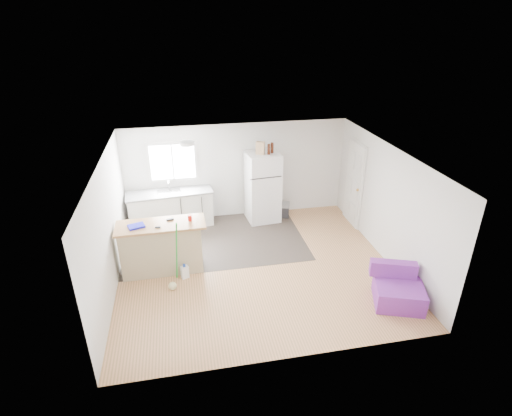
{
  "coord_description": "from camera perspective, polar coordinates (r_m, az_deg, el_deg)",
  "views": [
    {
      "loc": [
        -1.33,
        -6.79,
        4.68
      ],
      "look_at": [
        0.13,
        0.7,
        1.01
      ],
      "focal_mm": 28.0,
      "sensor_mm": 36.0,
      "label": 1
    }
  ],
  "objects": [
    {
      "name": "room",
      "position": [
        7.75,
        0.03,
        -1.04
      ],
      "size": [
        5.51,
        5.01,
        2.41
      ],
      "color": "#9E7042",
      "rests_on": "ground"
    },
    {
      "name": "vinyl_zone",
      "position": [
        9.32,
        -5.85,
        -4.61
      ],
      "size": [
        4.05,
        2.5,
        0.0
      ],
      "primitive_type": "cube",
      "color": "#332C26",
      "rests_on": "floor"
    },
    {
      "name": "window",
      "position": [
        9.79,
        -11.83,
        6.47
      ],
      "size": [
        1.18,
        0.06,
        0.98
      ],
      "color": "white",
      "rests_on": "back_wall"
    },
    {
      "name": "interior_door",
      "position": [
        9.97,
        13.83,
        3.34
      ],
      "size": [
        0.11,
        0.92,
        2.1
      ],
      "color": "white",
      "rests_on": "right_wall"
    },
    {
      "name": "ceiling_fixture",
      "position": [
        8.32,
        -9.84,
        9.1
      ],
      "size": [
        0.3,
        0.3,
        0.07
      ],
      "primitive_type": "cylinder",
      "color": "white",
      "rests_on": "ceiling"
    },
    {
      "name": "kitchen_cabinets",
      "position": [
        9.92,
        -12.06,
        -0.1
      ],
      "size": [
        2.08,
        0.81,
        1.18
      ],
      "rotation": [
        0.0,
        0.0,
        0.09
      ],
      "color": "white",
      "rests_on": "floor"
    },
    {
      "name": "peninsula",
      "position": [
        8.2,
        -13.33,
        -5.46
      ],
      "size": [
        1.73,
        0.68,
        1.06
      ],
      "rotation": [
        0.0,
        0.0,
        0.02
      ],
      "color": "tan",
      "rests_on": "floor"
    },
    {
      "name": "refrigerator",
      "position": [
        9.87,
        0.96,
        3.0
      ],
      "size": [
        0.84,
        0.81,
        1.75
      ],
      "rotation": [
        0.0,
        0.0,
        0.1
      ],
      "color": "white",
      "rests_on": "floor"
    },
    {
      "name": "cooler",
      "position": [
        10.32,
        3.5,
        -0.24
      ],
      "size": [
        0.53,
        0.43,
        0.35
      ],
      "rotation": [
        0.0,
        0.0,
        -0.29
      ],
      "color": "#2E2E31",
      "rests_on": "floor"
    },
    {
      "name": "purple_seat",
      "position": [
        7.75,
        19.57,
        -10.95
      ],
      "size": [
        1.04,
        1.03,
        0.68
      ],
      "rotation": [
        0.0,
        0.0,
        -0.35
      ],
      "color": "purple",
      "rests_on": "floor"
    },
    {
      "name": "cleaner_jug",
      "position": [
        8.09,
        -10.14,
        -8.97
      ],
      "size": [
        0.17,
        0.15,
        0.31
      ],
      "rotation": [
        0.0,
        0.0,
        0.4
      ],
      "color": "white",
      "rests_on": "floor"
    },
    {
      "name": "mop",
      "position": [
        7.8,
        -11.69,
        -9.73
      ],
      "size": [
        0.28,
        0.39,
        1.43
      ],
      "rotation": [
        0.0,
        0.0,
        0.3
      ],
      "color": "green",
      "rests_on": "floor"
    },
    {
      "name": "red_cup",
      "position": [
        7.93,
        -9.42,
        -1.4
      ],
      "size": [
        0.1,
        0.1,
        0.12
      ],
      "primitive_type": "cylinder",
      "rotation": [
        0.0,
        0.0,
        -0.31
      ],
      "color": "red",
      "rests_on": "peninsula"
    },
    {
      "name": "blue_tray",
      "position": [
        7.95,
        -16.73,
        -2.5
      ],
      "size": [
        0.35,
        0.3,
        0.04
      ],
      "primitive_type": "cube",
      "rotation": [
        0.0,
        0.0,
        0.31
      ],
      "color": "#1517CD",
      "rests_on": "peninsula"
    },
    {
      "name": "tool_a",
      "position": [
        8.05,
        -12.17,
        -1.61
      ],
      "size": [
        0.15,
        0.08,
        0.03
      ],
      "primitive_type": "cube",
      "rotation": [
        0.0,
        0.0,
        0.23
      ],
      "color": "black",
      "rests_on": "peninsula"
    },
    {
      "name": "tool_b",
      "position": [
        7.81,
        -13.85,
        -2.68
      ],
      "size": [
        0.11,
        0.06,
        0.03
      ],
      "primitive_type": "cube",
      "rotation": [
        0.0,
        0.0,
        -0.24
      ],
      "color": "black",
      "rests_on": "peninsula"
    },
    {
      "name": "cardboard_box",
      "position": [
        9.46,
        0.6,
        8.57
      ],
      "size": [
        0.22,
        0.17,
        0.3
      ],
      "primitive_type": "cube",
      "rotation": [
        0.0,
        0.0,
        -0.43
      ],
      "color": "tan",
      "rests_on": "refrigerator"
    },
    {
      "name": "bottle_left",
      "position": [
        9.45,
        1.84,
        8.38
      ],
      "size": [
        0.09,
        0.09,
        0.25
      ],
      "primitive_type": "cylinder",
      "rotation": [
        0.0,
        0.0,
        0.4
      ],
      "color": "#3B160A",
      "rests_on": "refrigerator"
    },
    {
      "name": "bottle_right",
      "position": [
        9.56,
        2.32,
        8.58
      ],
      "size": [
        0.07,
        0.07,
        0.25
      ],
      "primitive_type": "cylinder",
      "rotation": [
        0.0,
        0.0,
        0.03
      ],
      "color": "#3B160A",
      "rests_on": "refrigerator"
    }
  ]
}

